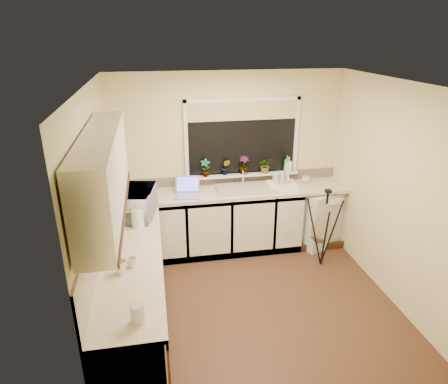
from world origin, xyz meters
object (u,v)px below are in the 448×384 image
plant_c (244,165)px  plant_d (265,165)px  plant_a (205,168)px  soap_bottle_clear (289,164)px  steel_jar (121,267)px  dish_rack (282,185)px  tripod (324,228)px  cup_left (132,263)px  laptop (187,190)px  washing_machine (315,216)px  plant_b (226,167)px  cup_back (306,179)px  glass_jug (137,313)px  soap_bottle_green (287,163)px  kettle (138,218)px  microwave (136,203)px

plant_c → plant_d: plant_c is taller
plant_a → soap_bottle_clear: plant_a is taller
steel_jar → plant_a: 2.24m
dish_rack → soap_bottle_clear: size_ratio=1.94×
tripod → plant_d: plant_d is taller
cup_left → tripod: bearing=23.9°
laptop → washing_machine: bearing=9.5°
plant_c → dish_rack: bearing=-25.1°
plant_b → cup_left: plant_b is taller
steel_jar → cup_back: 3.11m
tripod → steel_jar: 2.75m
washing_machine → glass_jug: glass_jug is taller
plant_d → laptop: bearing=-167.5°
dish_rack → soap_bottle_green: size_ratio=1.76×
soap_bottle_clear → cup_left: (-2.15, -1.90, -0.21)m
kettle → dish_rack: kettle is taller
laptop → dish_rack: bearing=10.9°
washing_machine → cup_left: bearing=-168.6°
glass_jug → soap_bottle_clear: soap_bottle_clear is taller
cup_left → washing_machine: bearing=33.4°
kettle → steel_jar: bearing=-98.3°
dish_rack → tripod: tripod is taller
plant_b → plant_c: 0.26m
kettle → dish_rack: (1.94, 0.85, -0.07)m
tripod → microwave: microwave is taller
washing_machine → tripod: tripod is taller
plant_a → cup_left: bearing=-116.7°
steel_jar → tripod: bearing=24.8°
microwave → soap_bottle_clear: bearing=-59.4°
soap_bottle_green → cup_back: bearing=-24.7°
cup_back → soap_bottle_green: bearing=155.3°
washing_machine → laptop: (-1.85, -0.02, 0.54)m
soap_bottle_green → glass_jug: bearing=-127.4°
dish_rack → microwave: size_ratio=0.68×
microwave → cup_back: bearing=-63.5°
tripod → cup_back: 0.85m
washing_machine → soap_bottle_clear: bearing=125.2°
dish_rack → plant_d: size_ratio=1.79×
kettle → plant_a: size_ratio=0.75×
kettle → cup_left: kettle is taller
plant_b → cup_left: (-1.24, -1.92, -0.21)m
plant_d → plant_c: bearing=175.8°
cup_left → steel_jar: bearing=-135.5°
washing_machine → cup_back: (-0.14, 0.14, 0.53)m
plant_b → cup_left: bearing=-122.8°
dish_rack → steel_jar: (-2.08, -1.78, 0.03)m
glass_jug → steel_jar: glass_jug is taller
washing_machine → plant_c: size_ratio=3.30×
laptop → soap_bottle_green: (1.46, 0.27, 0.20)m
washing_machine → soap_bottle_green: (-0.39, 0.26, 0.75)m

